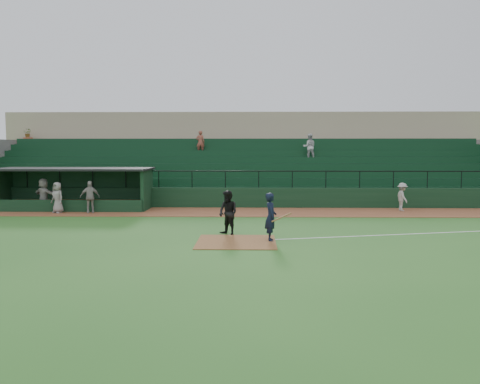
{
  "coord_description": "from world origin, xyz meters",
  "views": [
    {
      "loc": [
        0.59,
        -20.13,
        3.6
      ],
      "look_at": [
        0.0,
        5.0,
        1.4
      ],
      "focal_mm": 38.08,
      "sensor_mm": 36.0,
      "label": 1
    }
  ],
  "objects": [
    {
      "name": "runner",
      "position": [
        9.09,
        8.63,
        0.83
      ],
      "size": [
        0.72,
        1.1,
        1.59
      ],
      "primitive_type": "imported",
      "rotation": [
        0.0,
        0.0,
        1.7
      ],
      "color": "#A8A39D",
      "rests_on": "warning_track"
    },
    {
      "name": "batter_at_plate",
      "position": [
        1.32,
        -0.73,
        0.94
      ],
      "size": [
        1.04,
        0.72,
        1.87
      ],
      "color": "black",
      "rests_on": "ground"
    },
    {
      "name": "dugout_player_b",
      "position": [
        -10.05,
        7.3,
        0.87
      ],
      "size": [
        0.98,
        0.88,
        1.69
      ],
      "primitive_type": "imported",
      "rotation": [
        0.0,
        0.0,
        -0.54
      ],
      "color": "gray",
      "rests_on": "warning_track"
    },
    {
      "name": "foul_line",
      "position": [
        8.0,
        1.2,
        0.01
      ],
      "size": [
        17.49,
        4.44,
        0.01
      ],
      "primitive_type": "cube",
      "rotation": [
        0.0,
        0.0,
        0.24
      ],
      "color": "white",
      "rests_on": "ground"
    },
    {
      "name": "ground",
      "position": [
        0.0,
        0.0,
        0.0
      ],
      "size": [
        90.0,
        90.0,
        0.0
      ],
      "primitive_type": "plane",
      "color": "#285F1E",
      "rests_on": "ground"
    },
    {
      "name": "home_plate_dirt",
      "position": [
        0.0,
        -1.0,
        0.01
      ],
      "size": [
        3.0,
        3.0,
        0.03
      ],
      "primitive_type": "cube",
      "color": "brown",
      "rests_on": "ground"
    },
    {
      "name": "umpire",
      "position": [
        -0.39,
        0.65,
        0.92
      ],
      "size": [
        1.13,
        1.12,
        1.83
      ],
      "primitive_type": "imported",
      "rotation": [
        0.0,
        0.0,
        -0.75
      ],
      "color": "black",
      "rests_on": "ground"
    },
    {
      "name": "dugout_player_a",
      "position": [
        -8.3,
        7.4,
        0.91
      ],
      "size": [
        1.11,
        0.73,
        1.75
      ],
      "primitive_type": "imported",
      "rotation": [
        0.0,
        0.0,
        0.32
      ],
      "color": "#A49F99",
      "rests_on": "warning_track"
    },
    {
      "name": "dugout_player_c",
      "position": [
        -11.2,
        8.26,
        0.95
      ],
      "size": [
        1.75,
        1.32,
        1.84
      ],
      "primitive_type": "imported",
      "rotation": [
        0.0,
        0.0,
        2.62
      ],
      "color": "#ADA8A2",
      "rests_on": "warning_track"
    },
    {
      "name": "stadium_structure",
      "position": [
        -0.0,
        16.46,
        2.3
      ],
      "size": [
        38.0,
        13.08,
        6.4
      ],
      "color": "black",
      "rests_on": "ground"
    },
    {
      "name": "warning_track",
      "position": [
        0.0,
        8.0,
        0.01
      ],
      "size": [
        40.0,
        4.0,
        0.03
      ],
      "primitive_type": "cube",
      "color": "brown",
      "rests_on": "ground"
    },
    {
      "name": "dugout",
      "position": [
        -9.75,
        9.56,
        1.33
      ],
      "size": [
        8.9,
        3.2,
        2.42
      ],
      "color": "black",
      "rests_on": "ground"
    }
  ]
}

